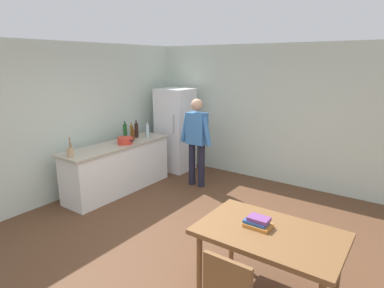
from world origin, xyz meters
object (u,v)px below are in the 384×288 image
(person, at_px, (197,137))
(bottle_wine_dark, at_px, (136,130))
(refrigerator, at_px, (175,130))
(bottle_beer_brown, at_px, (133,135))
(utensil_jar, at_px, (70,152))
(dining_table, at_px, (269,238))
(bottle_wine_green, at_px, (125,131))
(cooking_pot, at_px, (125,141))
(bottle_oil_amber, at_px, (132,131))
(bottle_water_clear, at_px, (147,131))
(book_stack, at_px, (258,222))

(person, distance_m, bottle_wine_dark, 1.23)
(refrigerator, height_order, bottle_beer_brown, refrigerator)
(utensil_jar, bearing_deg, bottle_beer_brown, 89.58)
(person, height_order, bottle_beer_brown, person)
(refrigerator, relative_size, dining_table, 1.29)
(person, xyz_separation_m, bottle_wine_green, (-1.25, -0.64, 0.07))
(cooking_pot, xyz_separation_m, bottle_oil_amber, (-0.34, 0.50, 0.06))
(person, height_order, bottle_water_clear, person)
(refrigerator, bearing_deg, bottle_oil_amber, -108.24)
(utensil_jar, distance_m, bottle_water_clear, 1.73)
(bottle_wine_dark, distance_m, bottle_beer_brown, 0.23)
(bottle_wine_green, distance_m, bottle_beer_brown, 0.23)
(refrigerator, distance_m, bottle_beer_brown, 1.21)
(person, bearing_deg, bottle_wine_dark, -158.42)
(bottle_oil_amber, distance_m, bottle_beer_brown, 0.32)
(dining_table, xyz_separation_m, bottle_oil_amber, (-3.63, 1.70, 0.34))
(utensil_jar, xyz_separation_m, bottle_water_clear, (0.05, 1.73, 0.05))
(bottle_oil_amber, xyz_separation_m, book_stack, (3.49, -1.68, -0.22))
(person, distance_m, bottle_water_clear, 1.03)
(utensil_jar, height_order, book_stack, utensil_jar)
(dining_table, distance_m, bottle_water_clear, 3.84)
(bottle_beer_brown, height_order, book_stack, bottle_beer_brown)
(bottle_oil_amber, bearing_deg, dining_table, -25.10)
(utensil_jar, xyz_separation_m, bottle_beer_brown, (0.01, 1.37, 0.03))
(utensil_jar, distance_m, book_stack, 3.26)
(book_stack, bearing_deg, person, 136.09)
(refrigerator, distance_m, dining_table, 4.27)
(utensil_jar, xyz_separation_m, bottle_wine_dark, (-0.10, 1.57, 0.07))
(bottle_wine_green, xyz_separation_m, bottle_oil_amber, (-0.02, 0.20, -0.03))
(refrigerator, relative_size, cooking_pot, 4.50)
(person, xyz_separation_m, dining_table, (2.35, -2.15, -0.31))
(dining_table, relative_size, utensil_jar, 4.37)
(person, distance_m, book_stack, 3.07)
(book_stack, bearing_deg, bottle_water_clear, 150.15)
(bottle_water_clear, distance_m, book_stack, 3.70)
(dining_table, relative_size, bottle_wine_green, 4.12)
(bottle_wine_dark, height_order, bottle_water_clear, bottle_wine_dark)
(dining_table, distance_m, bottle_oil_amber, 4.02)
(bottle_wine_dark, bearing_deg, refrigerator, 79.38)
(cooking_pot, relative_size, bottle_water_clear, 1.33)
(refrigerator, distance_m, book_stack, 4.15)
(bottle_beer_brown, bearing_deg, refrigerator, 86.16)
(bottle_wine_dark, bearing_deg, person, 21.58)
(refrigerator, xyz_separation_m, bottle_wine_dark, (-0.19, -1.00, 0.15))
(cooking_pot, height_order, bottle_wine_dark, bottle_wine_dark)
(bottle_wine_dark, xyz_separation_m, book_stack, (3.35, -1.68, -0.25))
(utensil_jar, bearing_deg, bottle_oil_amber, 98.59)
(person, bearing_deg, refrigerator, 149.77)
(utensil_jar, xyz_separation_m, bottle_wine_green, (-0.21, 1.38, 0.07))
(bottle_oil_amber, bearing_deg, book_stack, -25.74)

